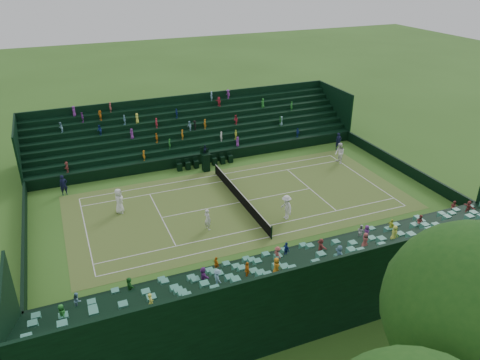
% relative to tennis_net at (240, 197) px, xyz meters
% --- Properties ---
extents(ground, '(160.00, 160.00, 0.00)m').
position_rel_tennis_net_xyz_m(ground, '(0.00, 0.00, -0.53)').
color(ground, '#36631F').
rests_on(ground, ground).
extents(court_surface, '(12.97, 26.77, 0.01)m').
position_rel_tennis_net_xyz_m(court_surface, '(0.00, 0.00, -0.52)').
color(court_surface, '#457F2A').
rests_on(court_surface, ground).
extents(perimeter_wall_north, '(17.17, 0.20, 1.00)m').
position_rel_tennis_net_xyz_m(perimeter_wall_north, '(0.00, 15.88, -0.03)').
color(perimeter_wall_north, black).
rests_on(perimeter_wall_north, ground).
extents(perimeter_wall_south, '(17.17, 0.20, 1.00)m').
position_rel_tennis_net_xyz_m(perimeter_wall_south, '(0.00, -15.88, -0.03)').
color(perimeter_wall_south, black).
rests_on(perimeter_wall_south, ground).
extents(perimeter_wall_east, '(0.20, 31.77, 1.00)m').
position_rel_tennis_net_xyz_m(perimeter_wall_east, '(8.48, 0.00, -0.03)').
color(perimeter_wall_east, black).
rests_on(perimeter_wall_east, ground).
extents(perimeter_wall_west, '(0.20, 31.77, 1.00)m').
position_rel_tennis_net_xyz_m(perimeter_wall_west, '(-8.48, 0.00, -0.03)').
color(perimeter_wall_west, black).
rests_on(perimeter_wall_west, ground).
extents(north_grandstand, '(6.60, 32.00, 4.90)m').
position_rel_tennis_net_xyz_m(north_grandstand, '(12.66, 0.00, 1.02)').
color(north_grandstand, black).
rests_on(north_grandstand, ground).
extents(south_grandstand, '(6.60, 32.00, 4.90)m').
position_rel_tennis_net_xyz_m(south_grandstand, '(-12.66, 0.00, 1.02)').
color(south_grandstand, black).
rests_on(south_grandstand, ground).
extents(tennis_net, '(11.67, 0.10, 1.06)m').
position_rel_tennis_net_xyz_m(tennis_net, '(0.00, 0.00, 0.00)').
color(tennis_net, black).
rests_on(tennis_net, ground).
extents(umpire_chair, '(0.79, 0.79, 2.50)m').
position_rel_tennis_net_xyz_m(umpire_chair, '(-6.83, -0.58, 0.54)').
color(umpire_chair, black).
rests_on(umpire_chair, ground).
extents(courtside_chairs, '(0.46, 5.44, 1.00)m').
position_rel_tennis_net_xyz_m(courtside_chairs, '(-7.76, -0.33, -0.15)').
color(courtside_chairs, black).
rests_on(courtside_chairs, ground).
extents(player_near_west, '(1.14, 0.94, 2.01)m').
position_rel_tennis_net_xyz_m(player_near_west, '(-2.01, -9.13, 0.48)').
color(player_near_west, white).
rests_on(player_near_west, ground).
extents(player_near_east, '(0.71, 0.60, 1.65)m').
position_rel_tennis_net_xyz_m(player_near_east, '(2.86, -3.69, 0.30)').
color(player_near_east, white).
rests_on(player_near_east, ground).
extents(player_far_west, '(1.02, 0.81, 2.01)m').
position_rel_tennis_net_xyz_m(player_far_west, '(-3.67, 11.66, 0.48)').
color(player_far_west, white).
rests_on(player_far_west, ground).
extents(player_far_east, '(1.31, 0.83, 1.94)m').
position_rel_tennis_net_xyz_m(player_far_east, '(3.63, 2.24, 0.44)').
color(player_far_east, white).
rests_on(player_far_east, ground).
extents(line_judge_north, '(0.44, 0.66, 1.76)m').
position_rel_tennis_net_xyz_m(line_judge_north, '(-6.63, 13.47, 0.35)').
color(line_judge_north, black).
rests_on(line_judge_north, ground).
extents(line_judge_south, '(0.48, 0.68, 1.74)m').
position_rel_tennis_net_xyz_m(line_judge_south, '(-6.76, -12.88, 0.34)').
color(line_judge_south, black).
rests_on(line_judge_south, ground).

